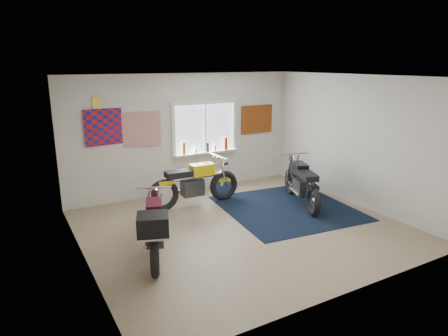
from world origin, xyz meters
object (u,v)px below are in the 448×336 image
yellow_triumph (194,184)px  maroon_tourer (154,229)px  black_chrome_bike (302,184)px  navy_rug (287,208)px

yellow_triumph → maroon_tourer: yellow_triumph is taller
black_chrome_bike → maroon_tourer: (-3.55, -0.83, 0.06)m
maroon_tourer → black_chrome_bike: bearing=-56.4°
yellow_triumph → black_chrome_bike: yellow_triumph is taller
navy_rug → black_chrome_bike: black_chrome_bike is taller
maroon_tourer → navy_rug: bearing=-55.8°
yellow_triumph → black_chrome_bike: size_ratio=1.09×
yellow_triumph → maroon_tourer: (-1.55, -1.88, 0.05)m
yellow_triumph → maroon_tourer: bearing=-129.3°
navy_rug → yellow_triumph: (-1.59, 1.11, 0.45)m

